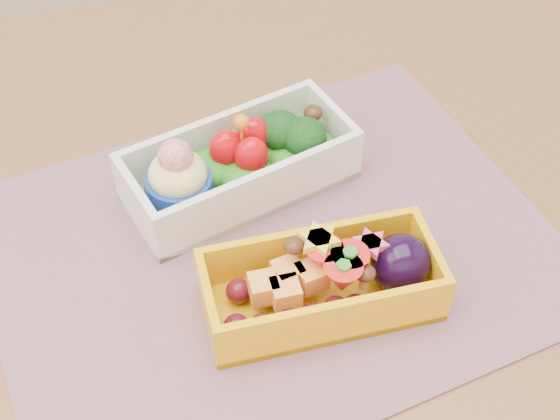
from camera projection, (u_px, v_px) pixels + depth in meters
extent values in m
cube|color=brown|center=(328.00, 255.00, 0.66)|extent=(1.20, 0.80, 0.04)
cube|color=#875D70|center=(273.00, 249.00, 0.64)|extent=(0.49, 0.41, 0.00)
cube|color=white|center=(240.00, 166.00, 0.66)|extent=(0.21, 0.14, 0.05)
ellipsoid|color=green|center=(240.00, 172.00, 0.67)|extent=(0.19, 0.12, 0.02)
cylinder|color=#163AA6|center=(180.00, 193.00, 0.64)|extent=(0.05, 0.05, 0.03)
sphere|color=red|center=(175.00, 156.00, 0.61)|extent=(0.03, 0.03, 0.03)
ellipsoid|color=#BF070D|center=(227.00, 149.00, 0.66)|extent=(0.03, 0.03, 0.04)
ellipsoid|color=#BF070D|center=(252.00, 156.00, 0.65)|extent=(0.03, 0.03, 0.04)
ellipsoid|color=#BF070D|center=(254.00, 136.00, 0.67)|extent=(0.03, 0.03, 0.04)
sphere|color=orange|center=(241.00, 122.00, 0.63)|extent=(0.01, 0.01, 0.01)
ellipsoid|color=black|center=(279.00, 130.00, 0.67)|extent=(0.04, 0.04, 0.03)
ellipsoid|color=black|center=(304.00, 137.00, 0.67)|extent=(0.04, 0.04, 0.03)
ellipsoid|color=#3F2111|center=(313.00, 113.00, 0.68)|extent=(0.02, 0.02, 0.01)
cube|color=#F5B00C|center=(321.00, 285.00, 0.58)|extent=(0.18, 0.08, 0.05)
ellipsoid|color=#4D0E19|center=(276.00, 306.00, 0.58)|extent=(0.09, 0.05, 0.02)
cube|color=orange|center=(286.00, 282.00, 0.57)|extent=(0.05, 0.04, 0.02)
cone|color=red|center=(323.00, 260.00, 0.58)|extent=(0.03, 0.03, 0.03)
cone|color=red|center=(349.00, 266.00, 0.57)|extent=(0.03, 0.03, 0.03)
cone|color=red|center=(342.00, 279.00, 0.57)|extent=(0.03, 0.03, 0.03)
cylinder|color=yellow|center=(319.00, 239.00, 0.57)|extent=(0.03, 0.03, 0.01)
cylinder|color=#E53F5B|center=(371.00, 244.00, 0.57)|extent=(0.03, 0.03, 0.01)
ellipsoid|color=#3F2111|center=(293.00, 260.00, 0.58)|extent=(0.02, 0.02, 0.01)
ellipsoid|color=#3F2111|center=(365.00, 280.00, 0.57)|extent=(0.02, 0.02, 0.01)
ellipsoid|color=black|center=(401.00, 264.00, 0.59)|extent=(0.05, 0.05, 0.05)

